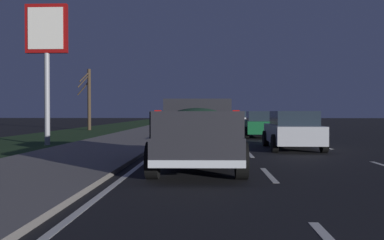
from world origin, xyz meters
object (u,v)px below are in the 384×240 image
Objects in this scene: sedan_green at (261,124)px; gas_price_sign at (47,40)px; sedan_silver at (293,130)px; bare_tree_far at (89,98)px; sedan_black at (291,121)px; pickup_truck at (197,132)px; sedan_white at (242,119)px.

sedan_green is 12.71m from gas_price_sign.
sedan_silver is 1.00× the size of sedan_green.
bare_tree_far is at bearing 53.79° from sedan_green.
sedan_black is (17.30, -3.17, 0.00)m from sedan_silver.
sedan_silver and sedan_black have the same top height.
pickup_truck reaches higher than sedan_green.
sedan_black is at bearing -90.30° from bare_tree_far.
sedan_white is 0.89× the size of bare_tree_far.
bare_tree_far reaches higher than pickup_truck.
pickup_truck is 0.86× the size of gas_price_sign.
gas_price_sign is (7.64, 7.03, 3.77)m from pickup_truck.
sedan_black is (23.22, -6.84, -0.20)m from pickup_truck.
sedan_white is at bearing 0.70° from sedan_silver.
sedan_white is at bearing -25.65° from gas_price_sign.
pickup_truck is at bearing 148.23° from sedan_silver.
sedan_black is at bearing -41.68° from gas_price_sign.
sedan_green is at bearing 159.46° from sedan_black.
sedan_silver is 21.95m from bare_tree_far.
bare_tree_far is at bearing 89.70° from sedan_black.
bare_tree_far reaches higher than sedan_white.
sedan_black is 21.23m from gas_price_sign.
gas_price_sign is at bearing -170.68° from bare_tree_far.
bare_tree_far is at bearing 37.35° from sedan_silver.
pickup_truck is 1.23× the size of sedan_silver.
sedan_silver is at bearing -99.12° from gas_price_sign.
bare_tree_far is (17.39, 13.27, 1.85)m from sedan_silver.
pickup_truck is 1.23× the size of sedan_white.
bare_tree_far is at bearing 9.32° from gas_price_sign.
sedan_green is at bearing 2.45° from sedan_silver.
pickup_truck is at bearing -157.61° from bare_tree_far.
sedan_white is at bearing -0.19° from sedan_green.
pickup_truck is 14.24m from sedan_green.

